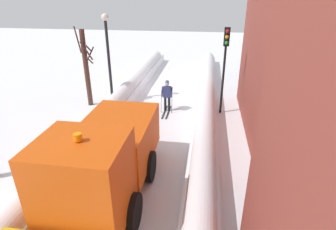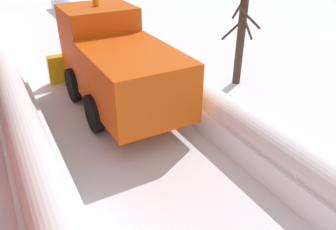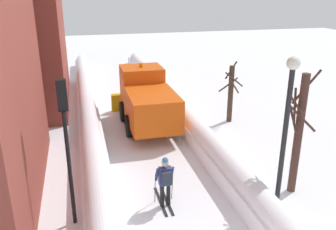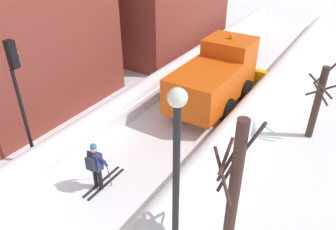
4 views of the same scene
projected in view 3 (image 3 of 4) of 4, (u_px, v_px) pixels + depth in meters
The scene contains 9 objects.
ground_plane at pixel (142, 137), 17.53m from camera, with size 80.00×80.00×0.00m, color white.
snowbank_left at pixel (91, 132), 16.78m from camera, with size 1.10×36.00×1.14m.
snowbank_right at pixel (190, 123), 17.92m from camera, with size 1.10×36.00×1.11m.
plow_truck at pixel (147, 99), 18.46m from camera, with size 3.20×5.98×3.12m.
skier at pixel (165, 180), 11.76m from camera, with size 0.62×1.80×1.81m.
traffic_light_pole at pixel (65, 127), 10.23m from camera, with size 0.28×0.42×4.60m.
street_lamp at pixel (287, 117), 10.90m from camera, with size 0.40×0.40×5.11m.
bare_tree_near at pixel (298, 133), 12.21m from camera, with size 1.12×1.17×4.50m.
bare_tree_mid at pixel (231, 93), 19.09m from camera, with size 1.10×0.80×3.31m.
Camera 3 is at (-2.74, -5.91, 7.03)m, focal length 38.11 mm.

